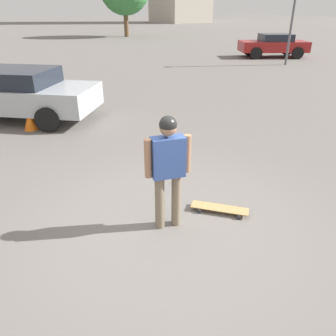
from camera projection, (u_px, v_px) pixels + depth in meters
name	position (u px, v px, depth m)	size (l,w,h in m)	color
ground_plane	(168.00, 225.00, 4.67)	(220.00, 220.00, 0.00)	slate
person	(168.00, 163.00, 4.24)	(0.61, 0.30, 1.61)	#7A6B56
skateboard	(220.00, 208.00, 4.94)	(0.74, 0.77, 0.07)	tan
car_parked_near	(15.00, 93.00, 8.86)	(4.49, 4.19, 1.34)	#ADB2B7
car_parked_far	(273.00, 45.00, 20.07)	(4.36, 3.52, 1.36)	maroon
traffic_cone	(30.00, 120.00, 8.22)	(0.36, 0.36, 0.48)	orange
lamp_post	(294.00, 7.00, 16.47)	(0.28, 0.28, 4.71)	#59595E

